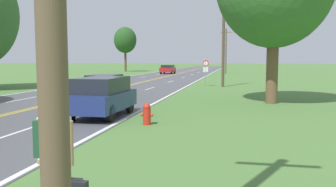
{
  "coord_description": "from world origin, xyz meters",
  "views": [
    {
      "loc": [
        9.55,
        -1.99,
        2.33
      ],
      "look_at": [
        6.62,
        12.99,
        0.86
      ],
      "focal_mm": 38.0,
      "sensor_mm": 36.0,
      "label": 1
    }
  ],
  "objects_px": {
    "hitchhiker_person": "(53,145)",
    "car_black_hatchback_approaching": "(105,86)",
    "tree_mid_treeline": "(125,40)",
    "car_dark_blue_hatchback_nearest": "(102,96)",
    "fire_hydrant": "(147,114)",
    "traffic_sign": "(206,66)",
    "car_red_hatchback_mid_near": "(168,69)"
  },
  "relations": [
    {
      "from": "hitchhiker_person",
      "to": "car_dark_blue_hatchback_nearest",
      "type": "bearing_deg",
      "value": 18.96
    },
    {
      "from": "fire_hydrant",
      "to": "traffic_sign",
      "type": "bearing_deg",
      "value": 88.7
    },
    {
      "from": "fire_hydrant",
      "to": "car_dark_blue_hatchback_nearest",
      "type": "height_order",
      "value": "car_dark_blue_hatchback_nearest"
    },
    {
      "from": "hitchhiker_person",
      "to": "car_red_hatchback_mid_near",
      "type": "bearing_deg",
      "value": 10.99
    },
    {
      "from": "hitchhiker_person",
      "to": "fire_hydrant",
      "type": "distance_m",
      "value": 7.51
    },
    {
      "from": "fire_hydrant",
      "to": "car_red_hatchback_mid_near",
      "type": "bearing_deg",
      "value": 100.18
    },
    {
      "from": "car_red_hatchback_mid_near",
      "to": "tree_mid_treeline",
      "type": "bearing_deg",
      "value": 51.41
    },
    {
      "from": "hitchhiker_person",
      "to": "car_dark_blue_hatchback_nearest",
      "type": "xyz_separation_m",
      "value": [
        -2.77,
        8.9,
        -0.22
      ]
    },
    {
      "from": "car_dark_blue_hatchback_nearest",
      "to": "car_black_hatchback_approaching",
      "type": "distance_m",
      "value": 6.92
    },
    {
      "from": "traffic_sign",
      "to": "tree_mid_treeline",
      "type": "bearing_deg",
      "value": 118.05
    },
    {
      "from": "car_dark_blue_hatchback_nearest",
      "to": "car_red_hatchback_mid_near",
      "type": "bearing_deg",
      "value": -172.14
    },
    {
      "from": "car_black_hatchback_approaching",
      "to": "car_dark_blue_hatchback_nearest",
      "type": "bearing_deg",
      "value": 19.31
    },
    {
      "from": "fire_hydrant",
      "to": "car_dark_blue_hatchback_nearest",
      "type": "distance_m",
      "value": 2.71
    },
    {
      "from": "traffic_sign",
      "to": "car_black_hatchback_approaching",
      "type": "relative_size",
      "value": 0.67
    },
    {
      "from": "car_black_hatchback_approaching",
      "to": "car_red_hatchback_mid_near",
      "type": "height_order",
      "value": "car_red_hatchback_mid_near"
    },
    {
      "from": "fire_hydrant",
      "to": "tree_mid_treeline",
      "type": "height_order",
      "value": "tree_mid_treeline"
    },
    {
      "from": "car_dark_blue_hatchback_nearest",
      "to": "fire_hydrant",
      "type": "bearing_deg",
      "value": 57.79
    },
    {
      "from": "fire_hydrant",
      "to": "traffic_sign",
      "type": "distance_m",
      "value": 18.82
    },
    {
      "from": "car_dark_blue_hatchback_nearest",
      "to": "car_red_hatchback_mid_near",
      "type": "xyz_separation_m",
      "value": [
        -5.77,
        43.25,
        -0.07
      ]
    },
    {
      "from": "car_black_hatchback_approaching",
      "to": "tree_mid_treeline",
      "type": "bearing_deg",
      "value": -164.59
    },
    {
      "from": "fire_hydrant",
      "to": "tree_mid_treeline",
      "type": "distance_m",
      "value": 56.58
    },
    {
      "from": "hitchhiker_person",
      "to": "car_black_hatchback_approaching",
      "type": "height_order",
      "value": "hitchhiker_person"
    },
    {
      "from": "hitchhiker_person",
      "to": "car_dark_blue_hatchback_nearest",
      "type": "height_order",
      "value": "hitchhiker_person"
    },
    {
      "from": "car_dark_blue_hatchback_nearest",
      "to": "car_red_hatchback_mid_near",
      "type": "relative_size",
      "value": 1.05
    },
    {
      "from": "traffic_sign",
      "to": "car_dark_blue_hatchback_nearest",
      "type": "height_order",
      "value": "traffic_sign"
    },
    {
      "from": "traffic_sign",
      "to": "hitchhiker_person",
      "type": "bearing_deg",
      "value": -89.81
    },
    {
      "from": "traffic_sign",
      "to": "car_red_hatchback_mid_near",
      "type": "relative_size",
      "value": 0.62
    },
    {
      "from": "hitchhiker_person",
      "to": "car_black_hatchback_approaching",
      "type": "relative_size",
      "value": 0.51
    },
    {
      "from": "tree_mid_treeline",
      "to": "car_dark_blue_hatchback_nearest",
      "type": "xyz_separation_m",
      "value": [
        15.75,
        -51.91,
        -5.13
      ]
    },
    {
      "from": "traffic_sign",
      "to": "tree_mid_treeline",
      "type": "relative_size",
      "value": 0.27
    },
    {
      "from": "fire_hydrant",
      "to": "car_black_hatchback_approaching",
      "type": "relative_size",
      "value": 0.22
    },
    {
      "from": "fire_hydrant",
      "to": "car_red_hatchback_mid_near",
      "type": "distance_m",
      "value": 45.4
    }
  ]
}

